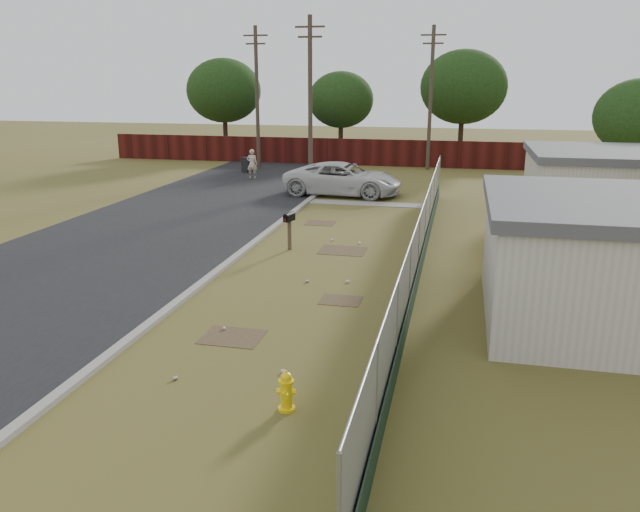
% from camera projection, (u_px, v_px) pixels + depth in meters
% --- Properties ---
extents(ground, '(120.00, 120.00, 0.00)m').
position_uv_depth(ground, '(315.00, 276.00, 19.08)').
color(ground, brown).
rests_on(ground, ground).
extents(street, '(15.10, 60.00, 0.12)m').
position_uv_depth(street, '(210.00, 212.00, 28.06)').
color(street, black).
rests_on(street, ground).
extents(chainlink_fence, '(0.10, 27.06, 2.02)m').
position_uv_depth(chainlink_fence, '(421.00, 248.00, 19.16)').
color(chainlink_fence, gray).
rests_on(chainlink_fence, ground).
extents(privacy_fence, '(30.00, 0.12, 1.80)m').
position_uv_depth(privacy_fence, '(313.00, 151.00, 43.54)').
color(privacy_fence, '#44110E').
rests_on(privacy_fence, ground).
extents(utility_poles, '(12.60, 8.24, 9.00)m').
position_uv_depth(utility_poles, '(334.00, 97.00, 37.94)').
color(utility_poles, '#483C30').
rests_on(utility_poles, ground).
extents(houses, '(9.30, 17.24, 3.10)m').
position_uv_depth(houses, '(638.00, 219.00, 19.52)').
color(houses, beige).
rests_on(houses, ground).
extents(horizon_trees, '(33.32, 31.94, 7.78)m').
position_uv_depth(horizon_trees, '(412.00, 97.00, 39.71)').
color(horizon_trees, '#322416').
rests_on(horizon_trees, ground).
extents(fire_hydrant, '(0.36, 0.37, 0.78)m').
position_uv_depth(fire_hydrant, '(286.00, 392.00, 11.27)').
color(fire_hydrant, yellow).
rests_on(fire_hydrant, ground).
extents(mailbox, '(0.32, 0.58, 1.34)m').
position_uv_depth(mailbox, '(289.00, 220.00, 21.65)').
color(mailbox, brown).
rests_on(mailbox, ground).
extents(pickup_truck, '(6.15, 3.11, 1.67)m').
position_uv_depth(pickup_truck, '(343.00, 179.00, 31.98)').
color(pickup_truck, silver).
rests_on(pickup_truck, ground).
extents(pedestrian, '(0.66, 0.45, 1.75)m').
position_uv_depth(pedestrian, '(252.00, 164.00, 37.17)').
color(pedestrian, beige).
rests_on(pedestrian, ground).
extents(trash_bin, '(0.81, 0.87, 0.97)m').
position_uv_depth(trash_bin, '(248.00, 165.00, 39.71)').
color(trash_bin, black).
rests_on(trash_bin, ground).
extents(scattered_litter, '(2.40, 11.67, 0.07)m').
position_uv_depth(scattered_litter, '(302.00, 291.00, 17.55)').
color(scattered_litter, silver).
rests_on(scattered_litter, ground).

